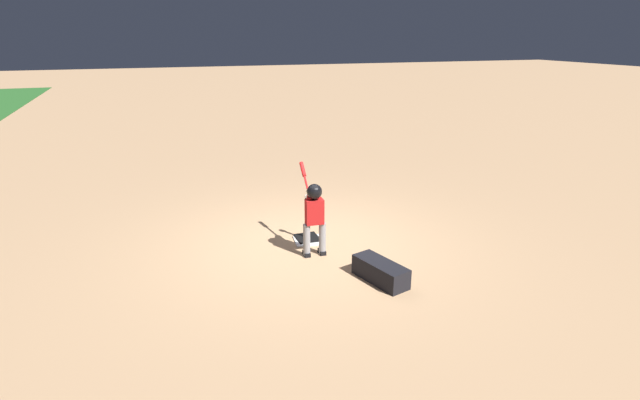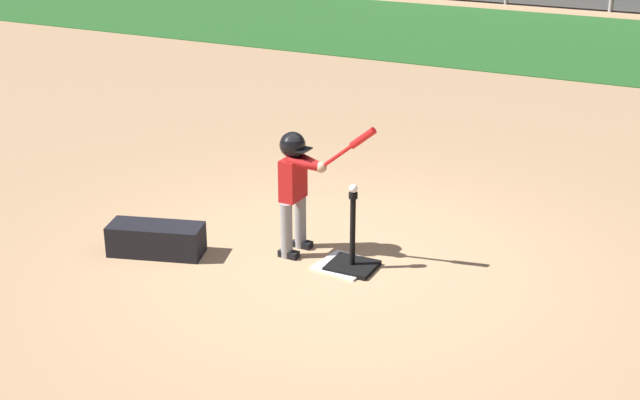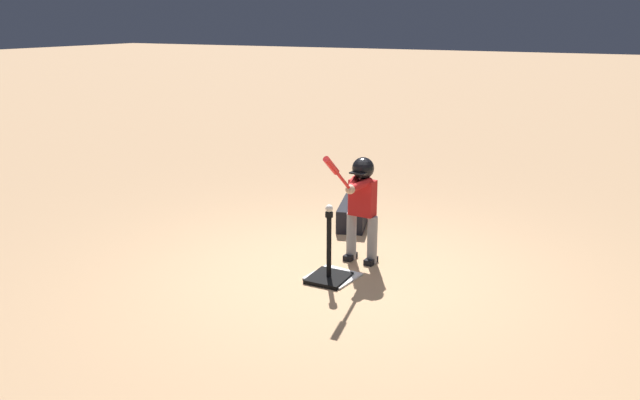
{
  "view_description": "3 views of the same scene",
  "coord_description": "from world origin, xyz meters",
  "px_view_note": "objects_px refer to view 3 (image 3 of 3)",
  "views": [
    {
      "loc": [
        -7.04,
        2.24,
        3.22
      ],
      "look_at": [
        -0.44,
        -0.06,
        0.86
      ],
      "focal_mm": 28.0,
      "sensor_mm": 36.0,
      "label": 1
    },
    {
      "loc": [
        2.95,
        -6.43,
        3.4
      ],
      "look_at": [
        -0.05,
        -0.28,
        0.69
      ],
      "focal_mm": 50.0,
      "sensor_mm": 36.0,
      "label": 2
    },
    {
      "loc": [
        5.25,
        2.47,
        2.49
      ],
      "look_at": [
        -0.09,
        -0.26,
        0.73
      ],
      "focal_mm": 35.0,
      "sensor_mm": 36.0,
      "label": 3
    }
  ],
  "objects_px": {
    "batter_child": "(361,197)",
    "equipment_bag": "(354,213)",
    "baseball": "(329,208)",
    "batting_tee": "(329,270)"
  },
  "relations": [
    {
      "from": "baseball",
      "to": "batting_tee",
      "type": "bearing_deg",
      "value": 0.0
    },
    {
      "from": "batting_tee",
      "to": "baseball",
      "type": "xyz_separation_m",
      "value": [
        0.0,
        0.0,
        0.63
      ]
    },
    {
      "from": "baseball",
      "to": "batter_child",
      "type": "bearing_deg",
      "value": 172.07
    },
    {
      "from": "batting_tee",
      "to": "baseball",
      "type": "distance_m",
      "value": 0.63
    },
    {
      "from": "batting_tee",
      "to": "equipment_bag",
      "type": "relative_size",
      "value": 0.84
    },
    {
      "from": "batter_child",
      "to": "baseball",
      "type": "xyz_separation_m",
      "value": [
        0.58,
        -0.08,
        0.02
      ]
    },
    {
      "from": "batting_tee",
      "to": "batter_child",
      "type": "height_order",
      "value": "batter_child"
    },
    {
      "from": "batter_child",
      "to": "baseball",
      "type": "distance_m",
      "value": 0.59
    },
    {
      "from": "batter_child",
      "to": "equipment_bag",
      "type": "bearing_deg",
      "value": -152.77
    },
    {
      "from": "equipment_bag",
      "to": "batting_tee",
      "type": "bearing_deg",
      "value": -0.4
    }
  ]
}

